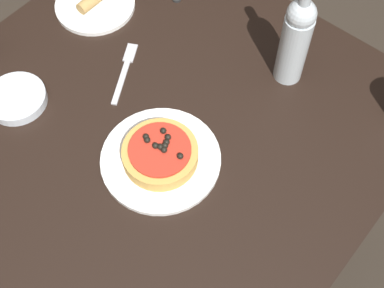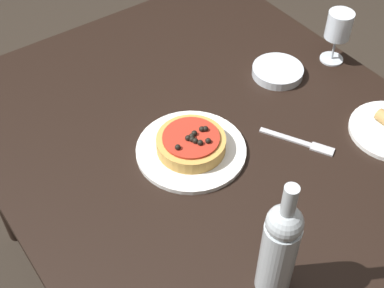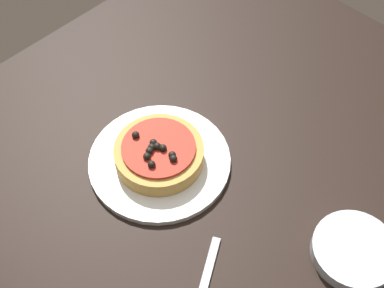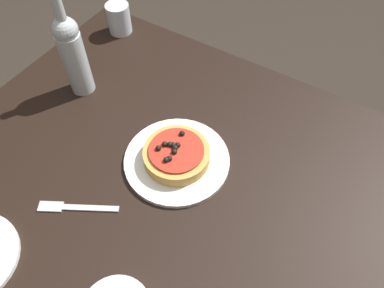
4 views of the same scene
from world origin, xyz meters
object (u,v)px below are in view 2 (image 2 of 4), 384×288
Objects in this scene: wine_glass at (339,27)px; pizza at (191,143)px; side_bowl at (278,71)px; wine_bottle at (279,248)px; dining_table at (210,155)px; dinner_plate at (191,150)px; fork at (301,143)px.

pizza is at bearing -83.77° from wine_glass.
wine_bottle is at bearing -42.89° from side_bowl.
side_bowl is at bearing -102.77° from wine_glass.
wine_glass is (-0.06, 0.54, 0.08)m from pizza.
wine_bottle is at bearing -21.02° from dining_table.
wine_glass is at bearing 96.20° from dinner_plate.
wine_glass is 1.10× the size of side_bowl.
wine_bottle reaches higher than fork.
dinner_plate is 0.03m from pizza.
side_bowl is (-0.10, 0.37, 0.01)m from dinner_plate.
dining_table is 7.36× the size of pizza.
wine_glass is at bearing 125.36° from wine_bottle.
dining_table is 7.04× the size of fork.
side_bowl reaches higher than fork.
fork is at bearing -29.10° from side_bowl.
wine_glass reaches higher than dinner_plate.
pizza is 0.56× the size of wine_bottle.
wine_glass is 0.38m from fork.
wine_glass is at bearing 77.23° from side_bowl.
dinner_plate is 0.41m from wine_bottle.
wine_bottle is 0.42m from fork.
wine_bottle reaches higher than wine_glass.
side_bowl is at bearing 121.66° from fork.
fork is (0.19, -0.30, -0.11)m from wine_glass.
pizza is at bearing -74.98° from side_bowl.
wine_bottle is (0.44, -0.62, 0.02)m from wine_glass.
pizza is at bearing -74.11° from dining_table.
wine_bottle is at bearing -11.39° from dinner_plate.
wine_glass is 0.76m from wine_bottle.
pizza is 0.96× the size of fork.
dining_table is at bearing -163.75° from fork.
fork is (0.14, 0.24, -0.00)m from dinner_plate.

